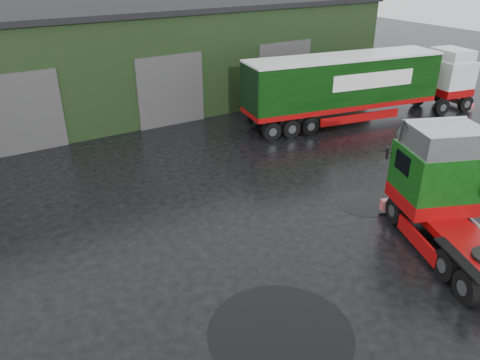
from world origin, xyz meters
name	(u,v)px	position (x,y,z in m)	size (l,w,h in m)	color
ground	(291,251)	(0.00, 0.00, 0.00)	(100.00, 100.00, 0.00)	black
warehouse	(132,52)	(2.00, 20.00, 3.16)	(32.40, 12.40, 6.30)	black
hero_tractor	(465,202)	(4.50, -3.00, 1.98)	(2.71, 6.39, 3.97)	#0C3F0E
lorry_right	(342,90)	(10.43, 9.00, 1.97)	(2.60, 15.03, 3.95)	silver
tree_back_b	(178,18)	(10.00, 30.00, 3.75)	(4.40, 4.40, 7.50)	black
puddle_0	(280,332)	(-2.55, -2.86, 0.00)	(3.92, 3.92, 0.01)	black
puddle_1	(364,204)	(4.46, 1.07, 0.00)	(2.16, 2.16, 0.01)	black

